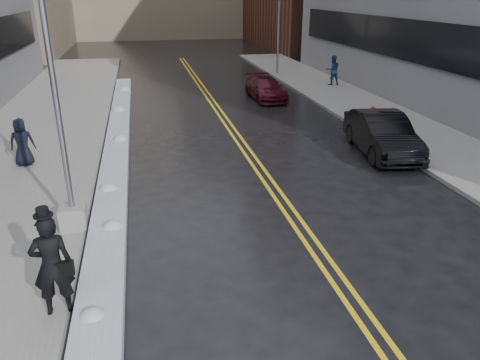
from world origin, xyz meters
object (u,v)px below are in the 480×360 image
car_maroon (266,88)px  traffic_signal (279,27)px  pedestrian_fedora (52,265)px  lamppost (62,139)px  fire_hydrant (373,114)px  pedestrian_c (22,142)px  pedestrian_east (333,70)px  car_black (382,134)px

car_maroon → traffic_signal: bearing=67.8°
pedestrian_fedora → lamppost: bearing=-94.0°
lamppost → fire_hydrant: lamppost is taller
fire_hydrant → pedestrian_c: bearing=-169.1°
pedestrian_east → car_black: pedestrian_east is taller
lamppost → pedestrian_c: bearing=112.9°
traffic_signal → car_maroon: (-2.87, -7.53, -2.79)m
fire_hydrant → pedestrian_c: 14.78m
pedestrian_c → car_maroon: size_ratio=0.40×
car_black → fire_hydrant: bearing=75.3°
lamppost → pedestrian_east: size_ratio=4.10×
fire_hydrant → traffic_signal: size_ratio=0.12×
pedestrian_east → car_black: (-3.29, -12.89, -0.30)m
lamppost → pedestrian_fedora: 3.75m
pedestrian_east → car_maroon: 5.73m
lamppost → pedestrian_c: size_ratio=4.58×
car_maroon → pedestrian_east: bearing=25.6°
fire_hydrant → pedestrian_fedora: bearing=-136.7°
fire_hydrant → pedestrian_fedora: size_ratio=0.36×
lamppost → pedestrian_fedora: (0.10, -3.49, -1.37)m
fire_hydrant → pedestrian_c: (-14.50, -2.79, 0.43)m
pedestrian_c → traffic_signal: bearing=-134.1°
traffic_signal → car_maroon: 8.53m
fire_hydrant → traffic_signal: 14.30m
pedestrian_east → pedestrian_fedora: bearing=57.8°
car_maroon → pedestrian_c: bearing=-141.6°
pedestrian_fedora → pedestrian_c: size_ratio=1.21×
pedestrian_c → car_black: size_ratio=0.35×
lamppost → car_maroon: size_ratio=1.82×
traffic_signal → car_maroon: bearing=-110.8°
pedestrian_c → car_maroon: 14.48m
fire_hydrant → car_maroon: size_ratio=0.17×
car_black → traffic_signal: bearing=94.0°
pedestrian_c → pedestrian_east: pedestrian_east is taller
lamppost → pedestrian_east: 22.13m
pedestrian_c → car_black: bearing=171.1°
pedestrian_fedora → pedestrian_east: 24.82m
pedestrian_fedora → car_maroon: (8.83, 17.96, -0.55)m
pedestrian_fedora → pedestrian_east: (13.93, 20.54, -0.08)m
lamppost → fire_hydrant: (12.30, 8.00, -1.98)m
traffic_signal → fire_hydrant: bearing=-88.0°
lamppost → traffic_signal: 24.98m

